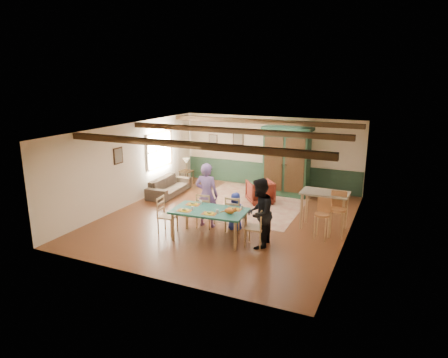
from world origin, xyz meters
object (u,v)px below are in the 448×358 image
at_px(cat, 229,210).
at_px(bar_stool_left, 322,219).
at_px(dining_chair_end_left, 168,215).
at_px(armoire, 287,162).
at_px(person_woman, 259,213).
at_px(counter_table, 324,210).
at_px(bar_stool_right, 337,215).
at_px(person_child, 235,211).
at_px(table_lamp, 186,165).
at_px(sofa, 169,186).
at_px(person_man, 207,195).
at_px(end_table, 187,177).
at_px(dining_chair_far_right, 234,213).
at_px(dining_chair_end_right, 255,227).
at_px(dining_chair_far_left, 206,210).
at_px(dining_table, 210,225).
at_px(armchair, 260,192).

bearing_deg(cat, bar_stool_left, 27.26).
distance_m(dining_chair_end_left, cat, 1.86).
bearing_deg(armoire, person_woman, -80.96).
relative_size(counter_table, bar_stool_right, 1.05).
distance_m(dining_chair_end_left, person_child, 1.87).
xyz_separation_m(dining_chair_end_left, bar_stool_left, (3.90, 1.31, 0.04)).
relative_size(table_lamp, counter_table, 0.39).
bearing_deg(bar_stool_right, sofa, 160.67).
distance_m(person_man, person_child, 0.94).
bearing_deg(end_table, dining_chair_far_right, -45.61).
bearing_deg(dining_chair_end_left, sofa, 27.22).
bearing_deg(counter_table, cat, -134.03).
distance_m(dining_chair_end_right, cat, 0.76).
bearing_deg(person_child, bar_stool_right, -170.06).
height_order(dining_chair_end_right, bar_stool_left, bar_stool_left).
height_order(table_lamp, bar_stool_left, bar_stool_left).
xyz_separation_m(person_woman, table_lamp, (-4.61, 4.42, -0.09)).
distance_m(armoire, bar_stool_left, 4.08).
bearing_deg(table_lamp, end_table, 0.00).
xyz_separation_m(cat, bar_stool_right, (2.41, 1.62, -0.29)).
height_order(dining_chair_far_left, dining_chair_far_right, same).
bearing_deg(bar_stool_right, bar_stool_left, -139.96).
distance_m(dining_table, person_man, 1.09).
bearing_deg(dining_chair_far_left, counter_table, -162.14).
bearing_deg(counter_table, dining_chair_end_right, -125.49).
xyz_separation_m(dining_chair_far_right, end_table, (-3.65, 3.73, -0.23)).
relative_size(dining_chair_far_right, person_child, 0.95).
distance_m(end_table, table_lamp, 0.52).
height_order(dining_chair_far_left, armoire, armoire).
bearing_deg(bar_stool_right, table_lamp, 149.11).
height_order(armoire, bar_stool_right, armoire).
xyz_separation_m(dining_chair_end_right, bar_stool_left, (1.44, 1.12, 0.04)).
xyz_separation_m(person_man, person_child, (0.85, 0.07, -0.38)).
relative_size(cat, armchair, 0.46).
relative_size(dining_chair_end_right, person_child, 0.95).
relative_size(end_table, counter_table, 0.42).
height_order(dining_chair_far_right, sofa, dining_chair_far_right).
xyz_separation_m(sofa, bar_stool_left, (5.84, -1.85, 0.24)).
xyz_separation_m(cat, end_table, (-3.88, 4.59, -0.63)).
height_order(dining_chair_end_left, sofa, dining_chair_end_left).
distance_m(dining_chair_end_left, counter_table, 4.34).
bearing_deg(counter_table, sofa, 169.39).
xyz_separation_m(armoire, end_table, (-3.98, -0.19, -0.96)).
height_order(armchair, bar_stool_right, bar_stool_right).
relative_size(dining_chair_far_left, end_table, 1.86).
bearing_deg(dining_chair_end_left, dining_table, -90.00).
bearing_deg(dining_chair_far_right, end_table, -50.02).
distance_m(cat, armoire, 4.79).
relative_size(dining_chair_far_right, cat, 2.64).
height_order(dining_chair_end_left, table_lamp, table_lamp).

